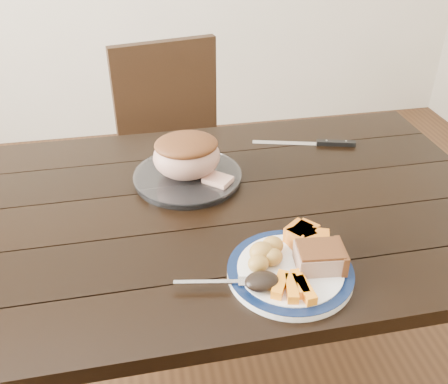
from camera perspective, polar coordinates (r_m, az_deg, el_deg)
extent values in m
cube|color=black|center=(1.29, -3.66, -2.49)|extent=(1.61, 0.91, 0.04)
cube|color=black|center=(1.99, 16.04, -2.65)|extent=(0.07, 0.07, 0.71)
cube|color=black|center=(1.99, -4.55, 1.88)|extent=(0.49, 0.49, 0.04)
cube|color=black|center=(2.05, -6.65, 10.58)|extent=(0.42, 0.12, 0.46)
cube|color=black|center=(2.31, -1.46, -0.06)|extent=(0.04, 0.04, 0.43)
cube|color=black|center=(2.04, 2.17, -5.22)|extent=(0.04, 0.04, 0.43)
cube|color=black|center=(2.23, -10.14, -1.97)|extent=(0.04, 0.04, 0.43)
cube|color=black|center=(1.95, -7.64, -7.66)|extent=(0.04, 0.04, 0.43)
cylinder|color=white|center=(1.08, 7.55, -9.07)|extent=(0.27, 0.27, 0.02)
torus|color=#0B1737|center=(1.08, 7.58, -8.73)|extent=(0.27, 0.27, 0.02)
cylinder|color=white|center=(1.38, -4.17, 1.61)|extent=(0.29, 0.29, 0.02)
cube|color=tan|center=(1.08, 10.81, -7.42)|extent=(0.10, 0.09, 0.04)
ellipsoid|color=gold|center=(1.05, 3.94, -8.17)|extent=(0.04, 0.04, 0.04)
ellipsoid|color=gold|center=(1.06, 4.04, -8.13)|extent=(0.04, 0.03, 0.03)
ellipsoid|color=gold|center=(1.07, 4.32, -6.87)|extent=(0.05, 0.05, 0.05)
ellipsoid|color=gold|center=(1.07, 5.56, -7.39)|extent=(0.04, 0.04, 0.04)
ellipsoid|color=gold|center=(1.10, 5.57, -6.10)|extent=(0.05, 0.04, 0.04)
cube|color=orange|center=(1.02, 7.74, -10.87)|extent=(0.04, 0.07, 0.02)
cube|color=orange|center=(1.03, 8.65, -10.32)|extent=(0.02, 0.07, 0.02)
cube|color=orange|center=(1.02, 6.41, -10.48)|extent=(0.05, 0.07, 0.02)
cube|color=orange|center=(1.02, 9.27, -11.03)|extent=(0.03, 0.07, 0.02)
cube|color=orange|center=(1.13, 10.47, -5.47)|extent=(0.07, 0.06, 0.04)
cube|color=orange|center=(1.13, 8.78, -5.21)|extent=(0.06, 0.06, 0.04)
cube|color=orange|center=(1.14, 9.22, -4.74)|extent=(0.07, 0.07, 0.04)
cube|color=orange|center=(1.14, 8.48, -4.71)|extent=(0.07, 0.07, 0.04)
ellipsoid|color=black|center=(1.02, 4.36, -10.15)|extent=(0.07, 0.05, 0.03)
cube|color=silver|center=(1.04, -1.88, -10.33)|extent=(0.14, 0.03, 0.00)
cube|color=silver|center=(1.04, 2.90, -10.22)|extent=(0.05, 0.03, 0.00)
ellipsoid|color=tan|center=(1.35, -4.28, 4.05)|extent=(0.18, 0.16, 0.12)
cube|color=tan|center=(1.34, -0.70, 1.34)|extent=(0.09, 0.09, 0.02)
cube|color=silver|center=(1.59, 6.92, 5.57)|extent=(0.20, 0.07, 0.00)
cube|color=black|center=(1.60, 12.67, 5.48)|extent=(0.12, 0.05, 0.01)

